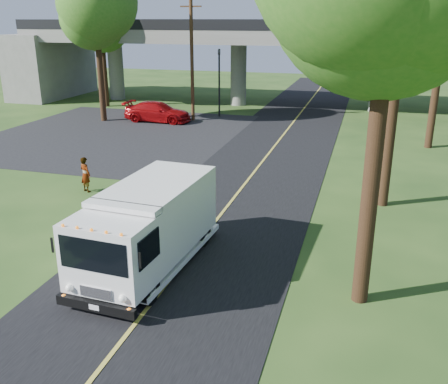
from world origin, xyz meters
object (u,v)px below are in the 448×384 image
at_px(tree_left_lot, 97,11).
at_px(step_van, 149,225).
at_px(pedestrian, 85,174).
at_px(tree_left_far, 102,17).
at_px(red_sedan, 158,112).
at_px(traffic_signal, 219,76).
at_px(utility_pole, 192,59).

distance_m(tree_left_lot, step_van, 25.19).
bearing_deg(pedestrian, tree_left_far, -39.26).
relative_size(red_sedan, pedestrian, 3.16).
bearing_deg(red_sedan, step_van, -156.24).
xyz_separation_m(tree_left_lot, red_sedan, (3.89, 1.00, -7.17)).
bearing_deg(tree_left_lot, tree_left_far, 116.57).
distance_m(traffic_signal, step_van, 25.39).
distance_m(red_sedan, pedestrian, 16.10).
xyz_separation_m(traffic_signal, step_van, (5.10, -24.81, -1.77)).
relative_size(traffic_signal, utility_pole, 0.58).
bearing_deg(tree_left_lot, step_van, -58.00).
xyz_separation_m(tree_left_lot, step_van, (12.90, -20.65, -6.47)).
bearing_deg(utility_pole, tree_left_far, 157.57).
bearing_deg(step_van, traffic_signal, 105.29).
xyz_separation_m(red_sedan, pedestrian, (3.25, -15.77, 0.07)).
relative_size(traffic_signal, tree_left_far, 0.53).
bearing_deg(utility_pole, pedestrian, -87.13).
xyz_separation_m(tree_left_far, red_sedan, (6.89, -5.00, -6.71)).
distance_m(traffic_signal, utility_pole, 2.86).
bearing_deg(traffic_signal, tree_left_lot, -151.89).
height_order(utility_pole, red_sedan, utility_pole).
height_order(traffic_signal, utility_pole, utility_pole).
distance_m(step_van, pedestrian, 8.25).
bearing_deg(tree_left_far, utility_pole, -22.43).
bearing_deg(step_van, tree_left_far, 124.49).
bearing_deg(tree_left_lot, red_sedan, 14.35).
xyz_separation_m(tree_left_lot, pedestrian, (7.14, -14.77, -7.10)).
height_order(red_sedan, pedestrian, pedestrian).
distance_m(traffic_signal, tree_left_far, 11.75).
bearing_deg(tree_left_far, red_sedan, -35.97).
distance_m(utility_pole, red_sedan, 4.69).
bearing_deg(red_sedan, utility_pole, -62.89).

